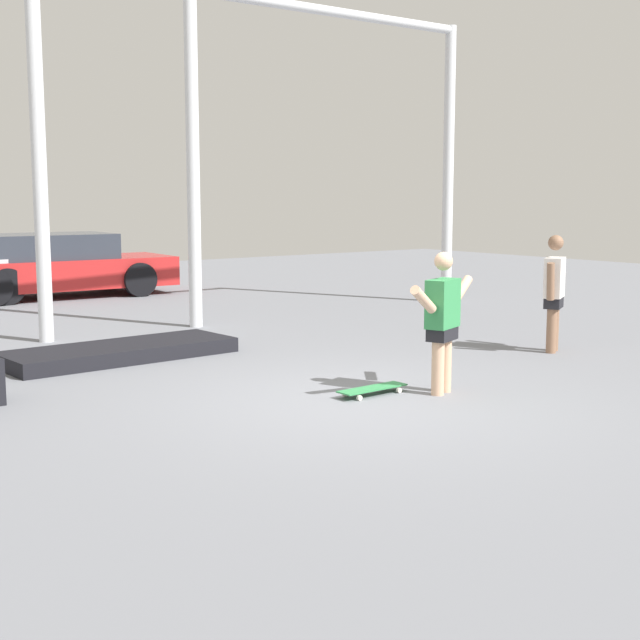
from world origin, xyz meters
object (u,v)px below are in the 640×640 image
at_px(manual_pad, 120,352).
at_px(parked_car_red, 52,266).
at_px(bystander, 554,289).
at_px(skateboarder, 443,317).
at_px(skateboard, 372,389).

xyz_separation_m(manual_pad, parked_car_red, (1.82, 7.14, 0.53)).
height_order(manual_pad, bystander, bystander).
distance_m(skateboarder, parked_car_red, 10.92).
bearing_deg(bystander, skateboard, -20.68).
height_order(skateboarder, skateboard, skateboarder).
bearing_deg(skateboard, parked_car_red, 84.50).
distance_m(parked_car_red, bystander, 10.44).
relative_size(skateboard, manual_pad, 0.28).
xyz_separation_m(skateboard, bystander, (3.50, 0.52, 0.75)).
height_order(parked_car_red, bystander, bystander).
xyz_separation_m(skateboard, manual_pad, (-1.21, 3.41, 0.03)).
relative_size(skateboarder, parked_car_red, 0.31).
height_order(skateboarder, parked_car_red, skateboarder).
relative_size(parked_car_red, bystander, 3.09).
bearing_deg(manual_pad, skateboard, -70.42).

